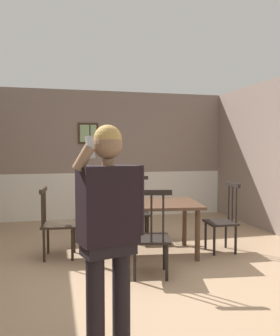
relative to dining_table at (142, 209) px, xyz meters
name	(u,v)px	position (x,y,z in m)	size (l,w,h in m)	color
ground_plane	(144,272)	(-0.15, -0.71, -0.66)	(7.66, 7.66, 0.00)	#9E7F60
room_back_partition	(104,157)	(-0.15, 2.78, 0.67)	(5.50, 0.17, 2.75)	gray
dining_table	(142,209)	(0.00, 0.00, 0.00)	(1.73, 1.14, 0.74)	#4C3323
chair_near_window	(57,223)	(-1.19, 0.16, -0.17)	(0.52, 0.52, 0.98)	#2D2319
chair_by_doorway	(150,236)	(-0.12, -0.85, -0.17)	(0.55, 0.55, 1.06)	black
chair_at_table_head	(136,211)	(0.11, 0.85, -0.18)	(0.49, 0.49, 1.04)	black
chair_opposite_corner	(223,220)	(1.19, -0.15, -0.19)	(0.43, 0.43, 1.01)	black
person_figure	(109,220)	(-0.81, -2.17, 0.33)	(0.56, 0.34, 1.70)	black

